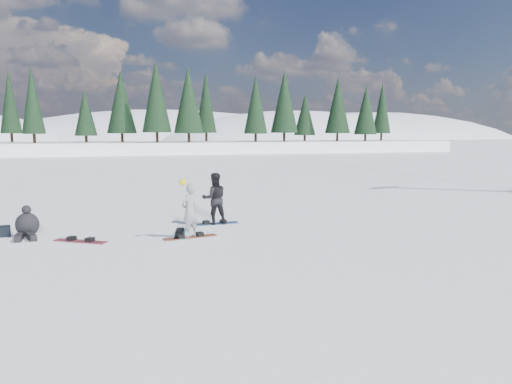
% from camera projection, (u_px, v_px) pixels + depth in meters
% --- Properties ---
extents(ground, '(420.00, 420.00, 0.00)m').
position_uv_depth(ground, '(228.00, 228.00, 15.10)').
color(ground, white).
rests_on(ground, ground).
extents(alpine_backdrop, '(412.50, 227.00, 53.20)m').
position_uv_depth(alpine_backdrop, '(86.00, 175.00, 193.48)').
color(alpine_backdrop, white).
rests_on(alpine_backdrop, ground).
extents(snowboarder_woman, '(0.66, 0.62, 1.65)m').
position_uv_depth(snowboarder_woman, '(190.00, 210.00, 13.67)').
color(snowboarder_woman, gray).
rests_on(snowboarder_woman, ground).
extents(snowboarder_man, '(0.81, 0.64, 1.64)m').
position_uv_depth(snowboarder_man, '(214.00, 199.00, 15.70)').
color(snowboarder_man, black).
rests_on(snowboarder_man, ground).
extents(seated_rider, '(0.72, 1.10, 0.89)m').
position_uv_depth(seated_rider, '(27.00, 225.00, 13.82)').
color(seated_rider, black).
rests_on(seated_rider, ground).
extents(gear_bag, '(0.49, 0.36, 0.30)m').
position_uv_depth(gear_bag, '(1.00, 231.00, 13.89)').
color(gear_bag, black).
rests_on(gear_bag, ground).
extents(snowboard_woman, '(1.53, 0.56, 0.03)m').
position_uv_depth(snowboard_woman, '(190.00, 237.00, 13.76)').
color(snowboard_woman, '#9D3D22').
rests_on(snowboard_woman, ground).
extents(snowboard_man, '(1.52, 0.41, 0.03)m').
position_uv_depth(snowboard_man, '(215.00, 224.00, 15.79)').
color(snowboard_man, navy).
rests_on(snowboard_man, ground).
extents(snowboard_loose_b, '(1.42, 1.04, 0.03)m').
position_uv_depth(snowboard_loose_b, '(81.00, 241.00, 13.27)').
color(snowboard_loose_b, maroon).
rests_on(snowboard_loose_b, ground).
extents(snowboard_loose_a, '(0.54, 1.53, 0.03)m').
position_uv_depth(snowboard_loose_a, '(180.00, 234.00, 14.22)').
color(snowboard_loose_a, '#1A6F92').
rests_on(snowboard_loose_a, ground).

